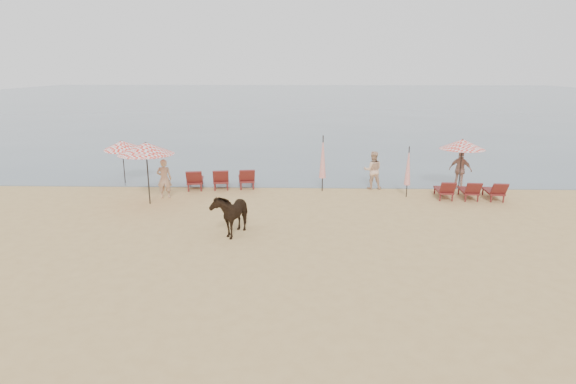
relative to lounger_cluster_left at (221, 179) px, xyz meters
The scene contains 13 objects.
ground 10.40m from the lounger_cluster_left, 71.18° to the right, with size 120.00×120.00×0.00m, color tan.
sea 70.25m from the lounger_cluster_left, 87.27° to the left, with size 160.00×140.00×0.06m, color #51606B.
lounger_cluster_left is the anchor object (origin of this frame).
lounger_cluster_right 11.35m from the lounger_cluster_left, ahead, with size 2.87×1.81×0.61m.
umbrella_open_left_a 4.23m from the lounger_cluster_left, 133.50° to the right, with size 2.33×2.33×2.65m.
umbrella_open_left_b 5.25m from the lounger_cluster_left, behind, with size 1.76×1.80×2.25m.
umbrella_open_right 11.35m from the lounger_cluster_left, ahead, with size 2.03×2.03×2.47m.
umbrella_closed_left 4.97m from the lounger_cluster_left, ahead, with size 0.32×0.32×2.62m.
umbrella_closed_right 8.71m from the lounger_cluster_left, ahead, with size 0.28×0.28×2.29m.
cow 6.57m from the lounger_cluster_left, 77.44° to the right, with size 0.82×1.79×1.51m, color black.
beachgoer_left 2.86m from the lounger_cluster_left, 141.10° to the right, with size 0.64×0.42×1.75m, color tan.
beachgoer_right_a 7.25m from the lounger_cluster_left, ahead, with size 0.88×0.68×1.80m, color #D8AA87.
beachgoer_right_b 11.42m from the lounger_cluster_left, ahead, with size 1.07×0.44×1.82m, color tan.
Camera 1 is at (0.51, -12.45, 5.63)m, focal length 30.00 mm.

